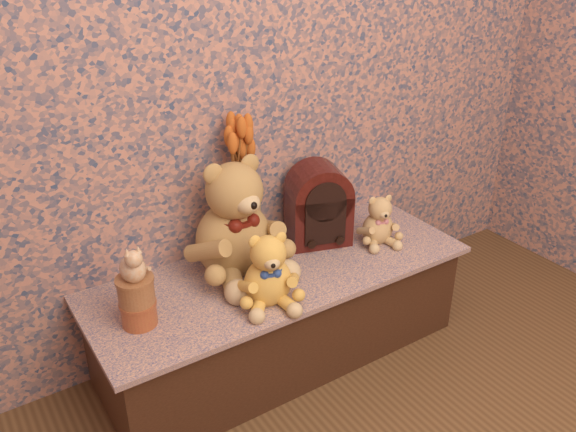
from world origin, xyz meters
name	(u,v)px	position (x,y,z in m)	size (l,w,h in m)	color
display_shelf	(281,313)	(0.00, 1.24, 0.19)	(1.42, 0.54, 0.39)	navy
teddy_large	(232,211)	(-0.13, 1.35, 0.62)	(0.37, 0.43, 0.46)	olive
teddy_medium	(268,265)	(-0.14, 1.11, 0.52)	(0.22, 0.26, 0.27)	gold
teddy_small	(378,217)	(0.44, 1.22, 0.49)	(0.17, 0.20, 0.21)	tan
cathedral_radio	(318,203)	(0.24, 1.35, 0.55)	(0.23, 0.17, 0.32)	#3B0E0A
ceramic_vase	(245,229)	(-0.05, 1.41, 0.49)	(0.12, 0.12, 0.20)	tan
dried_stalks	(242,156)	(-0.05, 1.41, 0.78)	(0.20, 0.20, 0.38)	#CD5E20
biscuit_tin_lower	(139,313)	(-0.54, 1.21, 0.43)	(0.11, 0.11, 0.08)	#BA7536
biscuit_tin_upper	(136,291)	(-0.54, 1.21, 0.51)	(0.11, 0.11, 0.09)	tan
cat_figurine	(132,261)	(-0.54, 1.21, 0.62)	(0.09, 0.10, 0.13)	silver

